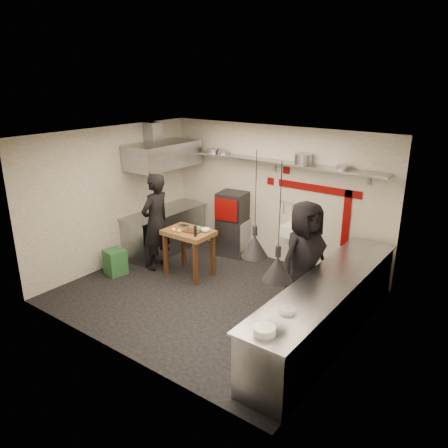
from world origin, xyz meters
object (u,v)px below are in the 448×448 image
Objects in this scene: prep_table at (189,253)px; chef_right at (304,259)px; combi_oven at (233,206)px; chef_left at (156,222)px; oven_stand at (233,237)px; green_bin at (115,262)px.

chef_right is (2.41, 0.04, 0.49)m from prep_table.
combi_oven is at bearing 78.03° from chef_right.
oven_stand is at bearing 148.38° from chef_left.
prep_table is at bearing -101.10° from combi_oven.
oven_stand is 0.41× the size of chef_left.
oven_stand is 0.87× the size of prep_table.
chef_left is (-0.79, -1.51, -0.12)m from combi_oven.
chef_left reaches higher than prep_table.
prep_table reaches higher than oven_stand.
prep_table is 0.47× the size of chef_left.
prep_table is at bearing -102.45° from oven_stand.
chef_left is at bearing -128.14° from oven_stand.
green_bin is (-1.24, -2.22, -0.84)m from combi_oven.
oven_stand is 2.74m from chef_right.
prep_table reaches higher than green_bin.
green_bin is at bearing -129.26° from oven_stand.
oven_stand is at bearing 78.17° from chef_right.
combi_oven is at bearing 149.70° from chef_left.
chef_right is at bearing -38.70° from oven_stand.
green_bin is 3.78m from chef_right.
oven_stand is 1.38× the size of combi_oven.
green_bin is at bearing 121.25° from chef_right.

